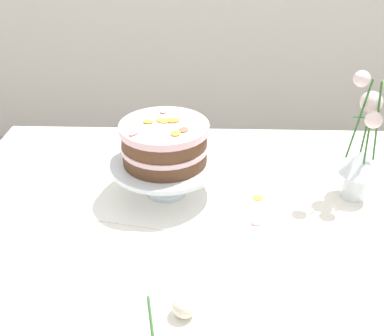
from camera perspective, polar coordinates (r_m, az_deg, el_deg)
The scene contains 8 objects.
dining_table at distance 1.18m, azimuth 2.29°, elevation -10.35°, with size 1.40×1.00×0.74m.
linen_napkin at distance 1.23m, azimuth -3.29°, elevation -3.10°, with size 0.32×0.32×0.00m, color white.
cake_stand at distance 1.18m, azimuth -3.40°, elevation 0.18°, with size 0.29×0.29×0.10m.
layer_cake at distance 1.15m, azimuth -3.51°, elevation 3.23°, with size 0.23×0.23×0.11m.
flower_vase at distance 1.22m, azimuth 20.84°, elevation 2.06°, with size 0.11×0.10×0.35m.
fallen_rose at distance 0.89m, azimuth -1.08°, elevation -17.19°, with size 0.10×0.11×0.05m.
loose_petal_0 at distance 1.21m, azimuth 8.44°, elevation -3.81°, with size 0.03×0.02×0.00m, color yellow.
loose_petal_2 at distance 1.13m, azimuth 8.22°, elevation -6.85°, with size 0.03×0.03×0.00m, color pink.
Camera 1 is at (-0.02, -0.92, 1.43)m, focal length 41.86 mm.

